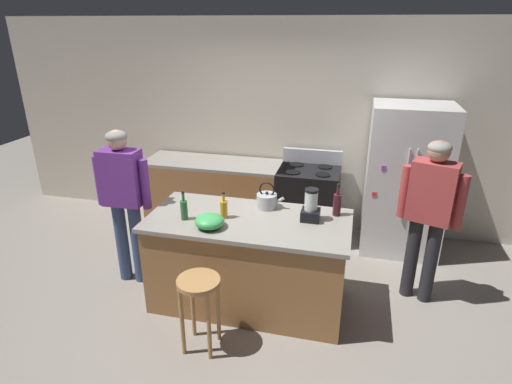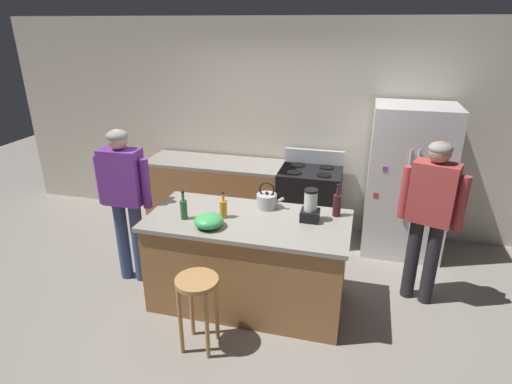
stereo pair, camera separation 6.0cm
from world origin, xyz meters
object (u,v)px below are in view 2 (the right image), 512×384
object	(u,v)px
person_by_island_left	(124,193)
tea_kettle	(267,200)
bottle_wine	(337,204)
blender_appliance	(310,207)
bottle_olive_oil	(184,209)
kitchen_island	(248,261)
bar_stool	(198,295)
mixing_bowl	(209,221)
bottle_soda	(223,208)
person_by_sink_right	(430,209)
refrigerator	(407,181)
stove_range	(309,203)

from	to	relation	value
person_by_island_left	tea_kettle	world-z (taller)	person_by_island_left
bottle_wine	blender_appliance	bearing A→B (deg)	-144.80
blender_appliance	bottle_olive_oil	xyz separation A→B (m)	(-1.14, -0.26, -0.03)
kitchen_island	bar_stool	world-z (taller)	kitchen_island
kitchen_island	mixing_bowl	bearing A→B (deg)	-138.92
blender_appliance	bottle_soda	distance (m)	0.81
bottle_olive_oil	kitchen_island	bearing A→B (deg)	14.55
bottle_wine	tea_kettle	xyz separation A→B (m)	(-0.68, 0.01, -0.04)
person_by_island_left	bottle_soda	size ratio (longest dim) A/B	6.53
kitchen_island	person_by_island_left	size ratio (longest dim) A/B	1.14
tea_kettle	kitchen_island	bearing A→B (deg)	-111.28
person_by_sink_right	bar_stool	world-z (taller)	person_by_sink_right
bottle_wine	mixing_bowl	size ratio (longest dim) A/B	1.19
person_by_island_left	bottle_wine	xyz separation A→B (m)	(2.12, 0.19, 0.03)
person_by_sink_right	blender_appliance	bearing A→B (deg)	-161.22
refrigerator	person_by_island_left	bearing A→B (deg)	-153.62
blender_appliance	bottle_soda	size ratio (longest dim) A/B	1.20
stove_range	bottle_soda	world-z (taller)	bottle_soda
kitchen_island	bar_stool	bearing A→B (deg)	-108.12
stove_range	tea_kettle	world-z (taller)	tea_kettle
person_by_island_left	tea_kettle	distance (m)	1.46
kitchen_island	person_by_sink_right	xyz separation A→B (m)	(1.64, 0.48, 0.54)
bottle_olive_oil	bottle_soda	bearing A→B (deg)	18.92
kitchen_island	blender_appliance	size ratio (longest dim) A/B	6.19
person_by_sink_right	bottle_olive_oil	bearing A→B (deg)	-164.11
bar_stool	tea_kettle	distance (m)	1.16
refrigerator	bottle_olive_oil	world-z (taller)	refrigerator
person_by_island_left	bottle_olive_oil	bearing A→B (deg)	-17.17
person_by_sink_right	bottle_wine	world-z (taller)	person_by_sink_right
bar_stool	bottle_olive_oil	size ratio (longest dim) A/B	2.48
refrigerator	bar_stool	bearing A→B (deg)	-128.35
bottle_soda	mixing_bowl	xyz separation A→B (m)	(-0.06, -0.22, -0.03)
blender_appliance	bottle_olive_oil	size ratio (longest dim) A/B	1.11
bottle_soda	blender_appliance	bearing A→B (deg)	10.40
person_by_island_left	bottle_wine	size ratio (longest dim) A/B	5.29
refrigerator	person_by_sink_right	world-z (taller)	refrigerator
tea_kettle	stove_range	bearing A→B (deg)	77.71
bottle_soda	mixing_bowl	bearing A→B (deg)	-105.56
person_by_island_left	blender_appliance	distance (m)	1.90
bottle_wine	bottle_olive_oil	xyz separation A→B (m)	(-1.37, -0.43, -0.02)
refrigerator	tea_kettle	distance (m)	1.86
bottle_soda	tea_kettle	distance (m)	0.47
blender_appliance	bottle_wine	xyz separation A→B (m)	(0.23, 0.16, -0.01)
kitchen_island	person_by_island_left	world-z (taller)	person_by_island_left
person_by_island_left	bottle_wine	distance (m)	2.13
person_by_sink_right	bottle_soda	bearing A→B (deg)	-164.69
blender_appliance	mixing_bowl	distance (m)	0.93
person_by_sink_right	stove_range	bearing A→B (deg)	140.43
refrigerator	person_by_island_left	size ratio (longest dim) A/B	1.07
kitchen_island	bottle_wine	size ratio (longest dim) A/B	6.01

